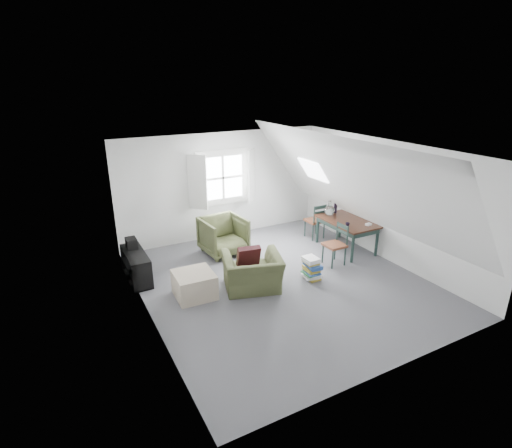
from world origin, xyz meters
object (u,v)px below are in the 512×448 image
dining_chair_far (316,220)px  dining_chair_near (336,244)px  magazine_stack (312,268)px  dining_table (347,224)px  armchair_near (252,288)px  armchair_far (224,253)px  ottoman (194,285)px  media_shelf (137,268)px

dining_chair_far → dining_chair_near: bearing=76.5°
magazine_stack → dining_chair_near: bearing=20.8°
dining_table → dining_chair_far: 0.90m
armchair_near → magazine_stack: size_ratio=2.32×
armchair_near → armchair_far: armchair_far is taller
armchair_far → dining_chair_far: dining_chair_far is taller
ottoman → magazine_stack: ottoman is taller
armchair_far → ottoman: (-1.21, -1.46, 0.22)m
media_shelf → armchair_near: bearing=-37.8°
dining_table → magazine_stack: size_ratio=3.09×
armchair_far → dining_chair_far: bearing=-10.7°
armchair_far → dining_chair_far: (2.30, -0.23, 0.45)m
ottoman → dining_table: 3.76m
dining_chair_near → media_shelf: dining_chair_near is taller
armchair_near → dining_table: (2.70, 0.61, 0.59)m
armchair_far → media_shelf: bearing=-174.1°
dining_table → media_shelf: (-4.48, 0.73, -0.34)m
dining_chair_far → magazine_stack: (-1.31, -1.67, -0.23)m
ottoman → media_shelf: (-0.76, 1.08, 0.03)m
dining_chair_far → media_shelf: 4.28m
dining_chair_far → dining_chair_near: dining_chair_far is taller
media_shelf → magazine_stack: size_ratio=2.47×
armchair_far → ottoman: 1.90m
armchair_far → magazine_stack: magazine_stack is taller
armchair_far → dining_chair_near: 2.46m
armchair_near → ottoman: 1.08m
armchair_far → magazine_stack: bearing=-67.2°
dining_table → dining_chair_far: bearing=107.0°
ottoman → dining_table: (3.72, 0.36, 0.37)m
media_shelf → dining_chair_far: bearing=1.0°
dining_table → media_shelf: 4.55m
armchair_far → dining_chair_far: size_ratio=1.05×
ottoman → magazine_stack: size_ratio=1.52×
armchair_far → magazine_stack: (1.00, -1.91, 0.22)m
dining_chair_far → dining_table: bearing=109.8°
dining_chair_far → media_shelf: bearing=7.9°
armchair_far → ottoman: ottoman is taller
armchair_far → ottoman: size_ratio=1.34×
ottoman → dining_chair_far: bearing=19.2°
dining_table → dining_chair_near: bearing=-141.2°
armchair_near → ottoman: ottoman is taller
dining_chair_near → magazine_stack: dining_chair_near is taller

